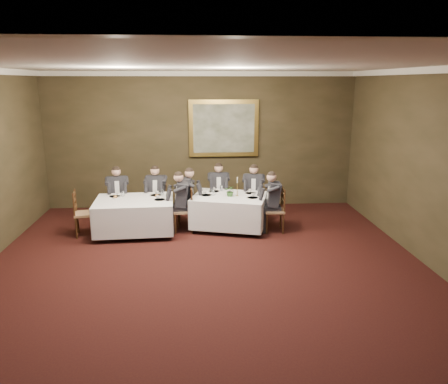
{
  "coord_description": "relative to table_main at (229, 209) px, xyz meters",
  "views": [
    {
      "loc": [
        -0.19,
        -6.34,
        3.25
      ],
      "look_at": [
        0.39,
        1.91,
        1.15
      ],
      "focal_mm": 35.0,
      "sensor_mm": 36.0,
      "label": 1
    }
  ],
  "objects": [
    {
      "name": "table_second",
      "position": [
        -2.09,
        -0.19,
        0.0
      ],
      "size": [
        1.75,
        1.36,
        0.67
      ],
      "rotation": [
        0.0,
        0.0,
        0.05
      ],
      "color": "#301E0D",
      "rests_on": "ground"
    },
    {
      "name": "table_main",
      "position": [
        0.0,
        0.0,
        0.0
      ],
      "size": [
        1.89,
        1.63,
        0.67
      ],
      "rotation": [
        0.0,
        0.0,
        -0.28
      ],
      "color": "#301E0D",
      "rests_on": "ground"
    },
    {
      "name": "diner_sec_backleft",
      "position": [
        -2.59,
        0.64,
        0.06
      ],
      "size": [
        0.47,
        0.54,
        1.35
      ],
      "rotation": [
        0.0,
        0.0,
        3.31
      ],
      "color": "black",
      "rests_on": "chair_sec_backleft"
    },
    {
      "name": "back_wall",
      "position": [
        -0.59,
        1.92,
        1.3
      ],
      "size": [
        8.0,
        0.1,
        3.5
      ],
      "primitive_type": "cube",
      "color": "#302A18",
      "rests_on": "ground"
    },
    {
      "name": "diner_sec_backright",
      "position": [
        -1.68,
        0.68,
        0.06
      ],
      "size": [
        0.45,
        0.52,
        1.35
      ],
      "rotation": [
        0.0,
        0.0,
        3.03
      ],
      "color": "black",
      "rests_on": "chair_sec_backright"
    },
    {
      "name": "place_setting_table_main",
      "position": [
        -0.27,
        0.47,
        0.35
      ],
      "size": [
        0.33,
        0.31,
        0.14
      ],
      "color": "white",
      "rests_on": "table_main"
    },
    {
      "name": "chair_sec_endleft",
      "position": [
        -3.16,
        -0.24,
        -0.17
      ],
      "size": [
        0.49,
        0.5,
        1.0
      ],
      "rotation": [
        0.0,
        0.0,
        -1.41
      ],
      "color": "#8F6C48",
      "rests_on": "ground"
    },
    {
      "name": "chair_main_endleft",
      "position": [
        -0.98,
        0.28,
        -0.17
      ],
      "size": [
        0.43,
        0.45,
        1.0
      ],
      "rotation": [
        0.0,
        0.0,
        -1.6
      ],
      "color": "#8F6C48",
      "rests_on": "ground"
    },
    {
      "name": "diner_main_backleft",
      "position": [
        -0.19,
        0.9,
        0.06
      ],
      "size": [
        0.43,
        0.49,
        1.35
      ],
      "rotation": [
        0.0,
        0.0,
        3.11
      ],
      "color": "black",
      "rests_on": "chair_main_backleft"
    },
    {
      "name": "painting",
      "position": [
        0.0,
        1.86,
        1.63
      ],
      "size": [
        1.79,
        0.09,
        1.46
      ],
      "color": "#E9B755",
      "rests_on": "back_wall"
    },
    {
      "name": "place_setting_table_second",
      "position": [
        -2.51,
        0.17,
        0.35
      ],
      "size": [
        0.33,
        0.31,
        0.14
      ],
      "color": "white",
      "rests_on": "table_second"
    },
    {
      "name": "chair_sec_backright",
      "position": [
        -1.68,
        0.69,
        -0.17
      ],
      "size": [
        0.48,
        0.47,
        1.0
      ],
      "rotation": [
        0.0,
        0.0,
        3.03
      ],
      "color": "#8F6C48",
      "rests_on": "ground"
    },
    {
      "name": "diner_sec_endright",
      "position": [
        -1.04,
        -0.14,
        0.06
      ],
      "size": [
        0.5,
        0.43,
        1.35
      ],
      "rotation": [
        0.0,
        0.0,
        1.62
      ],
      "color": "black",
      "rests_on": "chair_sec_endright"
    },
    {
      "name": "chair_sec_endright",
      "position": [
        -1.03,
        -0.14,
        -0.17
      ],
      "size": [
        0.44,
        0.46,
        1.0
      ],
      "rotation": [
        0.0,
        0.0,
        1.62
      ],
      "color": "#8F6C48",
      "rests_on": "ground"
    },
    {
      "name": "chair_sec_backleft",
      "position": [
        -2.59,
        0.65,
        -0.17
      ],
      "size": [
        0.5,
        0.49,
        1.0
      ],
      "rotation": [
        0.0,
        0.0,
        3.31
      ],
      "color": "#8F6C48",
      "rests_on": "ground"
    },
    {
      "name": "diner_main_endright",
      "position": [
        0.97,
        -0.28,
        0.06
      ],
      "size": [
        0.5,
        0.43,
        1.35
      ],
      "rotation": [
        0.0,
        0.0,
        1.53
      ],
      "color": "black",
      "rests_on": "chair_main_endright"
    },
    {
      "name": "diner_main_backright",
      "position": [
        0.64,
        0.67,
        0.06
      ],
      "size": [
        0.49,
        0.55,
        1.35
      ],
      "rotation": [
        0.0,
        0.0,
        2.95
      ],
      "color": "black",
      "rests_on": "chair_main_backright"
    },
    {
      "name": "chair_main_backright",
      "position": [
        0.64,
        0.68,
        -0.17
      ],
      "size": [
        0.51,
        0.5,
        1.0
      ],
      "rotation": [
        0.0,
        0.0,
        2.95
      ],
      "color": "#8F6C48",
      "rests_on": "ground"
    },
    {
      "name": "chair_main_endright",
      "position": [
        0.98,
        -0.28,
        -0.17
      ],
      "size": [
        0.44,
        0.46,
        1.0
      ],
      "rotation": [
        0.0,
        0.0,
        1.53
      ],
      "color": "#8F6C48",
      "rests_on": "ground"
    },
    {
      "name": "candlestick",
      "position": [
        0.17,
        -0.02,
        0.48
      ],
      "size": [
        0.06,
        0.06,
        0.44
      ],
      "color": "#B79537",
      "rests_on": "table_main"
    },
    {
      "name": "ground",
      "position": [
        -0.59,
        -3.08,
        -0.45
      ],
      "size": [
        10.0,
        10.0,
        0.0
      ],
      "primitive_type": "plane",
      "color": "black",
      "rests_on": "ground"
    },
    {
      "name": "chair_main_backleft",
      "position": [
        -0.19,
        0.92,
        -0.17
      ],
      "size": [
        0.45,
        0.43,
        1.0
      ],
      "rotation": [
        0.0,
        0.0,
        3.11
      ],
      "color": "#8F6C48",
      "rests_on": "ground"
    },
    {
      "name": "crown_molding",
      "position": [
        -0.59,
        -3.08,
        2.99
      ],
      "size": [
        8.0,
        10.0,
        0.12
      ],
      "color": "white",
      "rests_on": "back_wall"
    },
    {
      "name": "centerpiece",
      "position": [
        0.02,
        -0.04,
        0.45
      ],
      "size": [
        0.3,
        0.28,
        0.27
      ],
      "primitive_type": "imported",
      "rotation": [
        0.0,
        0.0,
        -0.39
      ],
      "color": "#2D5926",
      "rests_on": "table_main"
    },
    {
      "name": "diner_main_endleft",
      "position": [
        -0.97,
        0.28,
        0.06
      ],
      "size": [
        0.49,
        0.43,
        1.35
      ],
      "rotation": [
        0.0,
        0.0,
        -1.6
      ],
      "color": "black",
      "rests_on": "chair_main_endleft"
    },
    {
      "name": "ceiling",
      "position": [
        -0.59,
        -3.08,
        3.05
      ],
      "size": [
        8.0,
        10.0,
        0.1
      ],
      "primitive_type": "cube",
      "color": "silver",
      "rests_on": "back_wall"
    }
  ]
}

